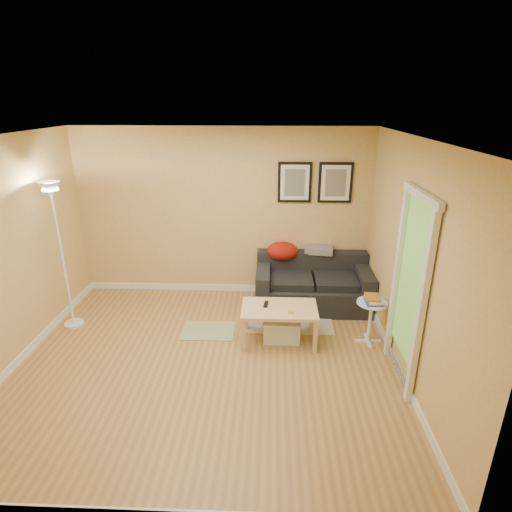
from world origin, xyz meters
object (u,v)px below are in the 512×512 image
Objects in this scene: sofa at (313,283)px; floor_lamp at (63,261)px; side_table at (370,322)px; book_stack at (373,299)px; storage_bin at (281,329)px; coffee_table at (279,324)px.

floor_lamp is at bearing -167.87° from sofa.
sofa is 2.95× the size of side_table.
book_stack is at bearing -3.99° from floor_lamp.
storage_bin is (-0.48, -0.98, -0.23)m from sofa.
book_stack reaches higher than storage_bin.
floor_lamp reaches higher than storage_bin.
side_table is (1.16, 0.01, 0.05)m from coffee_table.
book_stack is at bearing -57.26° from sofa.
coffee_table is at bearing -117.12° from sofa.
coffee_table reaches higher than storage_bin.
floor_lamp reaches higher than side_table.
sofa is at bearing 12.13° from floor_lamp.
floor_lamp is (-3.38, -0.73, 0.58)m from sofa.
sofa is at bearing 122.54° from side_table.
floor_lamp is (-4.02, 0.28, 0.67)m from side_table.
floor_lamp is at bearing 176.07° from side_table.
side_table is 0.33m from book_stack.
coffee_table is 1.23m from book_stack.
book_stack is (1.17, 0.01, 0.38)m from coffee_table.
sofa is 6.41× the size of book_stack.
storage_bin is 0.84× the size of side_table.
book_stack reaches higher than coffee_table.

